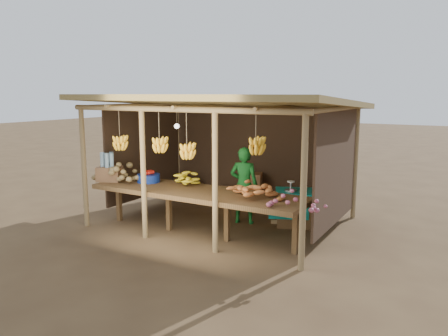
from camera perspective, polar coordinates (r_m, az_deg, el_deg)
The scene contains 13 objects.
ground at distance 8.50m, azimuth 0.00°, elevation -7.00°, with size 60.00×60.00×0.00m, color brown.
stall_structure at distance 8.05m, azimuth -0.34°, elevation 5.89°, with size 4.70×3.50×2.43m.
counter at distance 7.52m, azimuth -3.59°, elevation -3.40°, with size 3.90×1.05×0.80m.
potato_heap at distance 8.49m, azimuth -13.28°, elevation -0.43°, with size 1.13×0.68×0.37m, color #947B4C, non-canonical shape.
sweet_potato_heap at distance 6.92m, azimuth 3.51°, elevation -2.53°, with size 0.97×0.58×0.36m, color #C46F32, non-canonical shape.
onion_heap at distance 6.41m, azimuth 9.48°, elevation -3.66°, with size 0.75×0.45×0.35m, color #B75971, non-canonical shape.
banana_pile at distance 7.88m, azimuth -4.90°, elevation -1.08°, with size 0.58×0.35×0.35m, color yellow, non-canonical shape.
tomato_basin at distance 8.31m, azimuth -9.82°, elevation -1.20°, with size 0.43×0.43×0.22m.
bottle_box at distance 8.56m, azimuth -14.74°, elevation -0.25°, with size 0.54×0.49×0.55m.
vendor at distance 8.25m, azimuth 2.62°, elevation -2.27°, with size 0.53×0.35×1.46m, color #176923.
tarp_crate at distance 8.30m, azimuth 9.20°, elevation -4.99°, with size 0.91×0.85×0.86m.
carton_stack at distance 9.46m, azimuth 2.52°, elevation -3.19°, with size 1.08×0.51×0.75m.
burlap_sacks at distance 10.23m, azimuth -4.86°, elevation -2.53°, with size 0.91×0.47×0.64m.
Camera 1 is at (4.03, -7.07, 2.45)m, focal length 35.00 mm.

